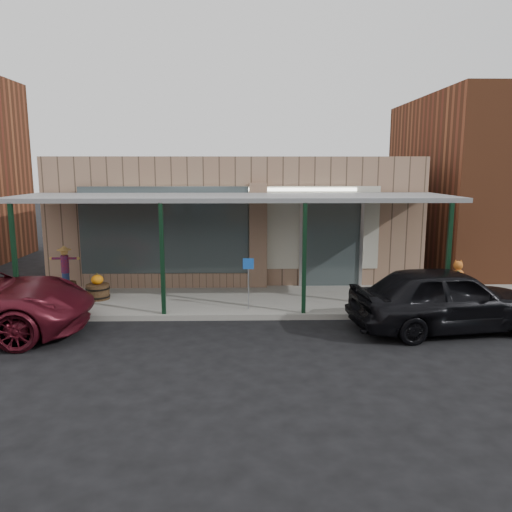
{
  "coord_description": "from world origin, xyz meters",
  "views": [
    {
      "loc": [
        0.3,
        -10.29,
        3.86
      ],
      "look_at": [
        0.58,
        2.6,
        1.57
      ],
      "focal_mm": 35.0,
      "sensor_mm": 36.0,
      "label": 1
    }
  ],
  "objects_px": {
    "handicap_sign": "(248,277)",
    "parked_sedan": "(447,299)",
    "barrel_pumpkin": "(98,290)",
    "barrel_scarecrow": "(66,278)"
  },
  "relations": [
    {
      "from": "barrel_scarecrow",
      "to": "barrel_pumpkin",
      "type": "bearing_deg",
      "value": -29.91
    },
    {
      "from": "barrel_scarecrow",
      "to": "handicap_sign",
      "type": "relative_size",
      "value": 1.07
    },
    {
      "from": "barrel_pumpkin",
      "to": "parked_sedan",
      "type": "bearing_deg",
      "value": -15.72
    },
    {
      "from": "barrel_scarecrow",
      "to": "handicap_sign",
      "type": "height_order",
      "value": "barrel_scarecrow"
    },
    {
      "from": "barrel_pumpkin",
      "to": "handicap_sign",
      "type": "height_order",
      "value": "handicap_sign"
    },
    {
      "from": "handicap_sign",
      "to": "parked_sedan",
      "type": "height_order",
      "value": "parked_sedan"
    },
    {
      "from": "barrel_pumpkin",
      "to": "handicap_sign",
      "type": "distance_m",
      "value": 4.49
    },
    {
      "from": "barrel_scarecrow",
      "to": "handicap_sign",
      "type": "distance_m",
      "value": 5.64
    },
    {
      "from": "handicap_sign",
      "to": "parked_sedan",
      "type": "distance_m",
      "value": 4.94
    },
    {
      "from": "handicap_sign",
      "to": "barrel_scarecrow",
      "type": "bearing_deg",
      "value": 165.09
    }
  ]
}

